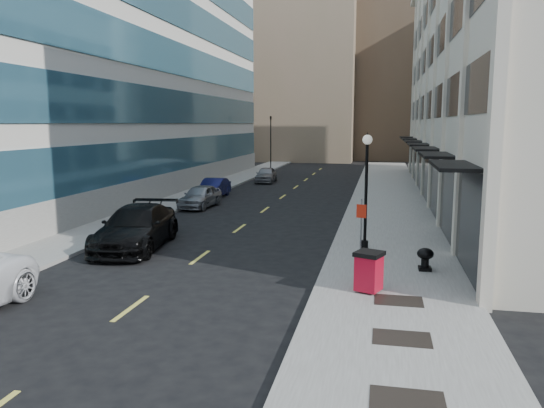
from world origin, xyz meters
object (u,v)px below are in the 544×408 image
at_px(traffic_signal, 271,119).
at_px(car_blue_sedan, 214,188).
at_px(car_black_pickup, 136,227).
at_px(urn_planter, 425,257).
at_px(car_silver_sedan, 200,196).
at_px(car_grey_sedan, 266,175).
at_px(sign_post, 361,230).
at_px(trash_bin, 369,270).
at_px(lamppost, 366,181).

relative_size(traffic_signal, car_blue_sedan, 1.68).
height_order(car_black_pickup, urn_planter, car_black_pickup).
xyz_separation_m(car_blue_sedan, urn_planter, (13.40, -17.26, -0.05)).
distance_m(car_silver_sedan, car_grey_sedan, 14.98).
bearing_deg(sign_post, urn_planter, 49.84).
xyz_separation_m(car_black_pickup, trash_bin, (9.91, -4.51, -0.06)).
distance_m(car_grey_sedan, urn_planter, 30.07).
xyz_separation_m(car_grey_sedan, lamppost, (9.60, -24.71, 2.28)).
xyz_separation_m(sign_post, urn_planter, (2.20, 1.82, -1.25)).
bearing_deg(sign_post, car_black_pickup, 170.38).
distance_m(car_blue_sedan, lamppost, 18.31).
xyz_separation_m(lamppost, sign_post, (0.00, -4.77, -1.08)).
distance_m(traffic_signal, car_black_pickup, 39.36).
bearing_deg(car_silver_sedan, car_grey_sedan, 89.23).
bearing_deg(sign_post, lamppost, 100.32).
height_order(car_grey_sedan, sign_post, sign_post).
height_order(traffic_signal, urn_planter, traffic_signal).
bearing_deg(car_blue_sedan, car_grey_sedan, 81.01).
relative_size(car_silver_sedan, car_grey_sedan, 1.04).
bearing_deg(sign_post, car_blue_sedan, 130.73).
relative_size(car_grey_sedan, trash_bin, 3.21).
height_order(trash_bin, sign_post, sign_post).
height_order(car_black_pickup, car_grey_sedan, car_black_pickup).
bearing_deg(lamppost, car_blue_sedan, 128.06).
distance_m(trash_bin, lamppost, 6.19).
relative_size(car_silver_sedan, sign_post, 1.54).
xyz_separation_m(car_black_pickup, sign_post, (9.60, -3.48, 0.99)).
bearing_deg(traffic_signal, urn_planter, -70.88).
bearing_deg(trash_bin, traffic_signal, 127.73).
xyz_separation_m(car_blue_sedan, trash_bin, (11.51, -20.10, 0.15)).
bearing_deg(car_blue_sedan, lamppost, -52.19).
relative_size(traffic_signal, lamppost, 1.45).
relative_size(trash_bin, lamppost, 0.26).
height_order(car_black_pickup, car_silver_sedan, car_black_pickup).
bearing_deg(trash_bin, car_grey_sedan, 130.05).
height_order(lamppost, sign_post, lamppost).
height_order(car_silver_sedan, car_blue_sedan, car_silver_sedan).
relative_size(lamppost, sign_post, 1.75).
distance_m(car_grey_sedan, sign_post, 31.02).
relative_size(car_silver_sedan, car_blue_sedan, 1.02).
xyz_separation_m(car_grey_sedan, trash_bin, (9.91, -30.50, 0.14)).
height_order(car_blue_sedan, sign_post, sign_post).
bearing_deg(car_black_pickup, car_silver_sedan, 88.16).
height_order(car_silver_sedan, urn_planter, car_silver_sedan).
bearing_deg(traffic_signal, car_black_pickup, -86.62).
xyz_separation_m(trash_bin, sign_post, (-0.31, 1.03, 1.06)).
bearing_deg(car_silver_sedan, trash_bin, -51.86).
relative_size(traffic_signal, urn_planter, 8.70).
distance_m(car_silver_sedan, trash_bin, 19.01).
bearing_deg(car_black_pickup, urn_planter, -15.09).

